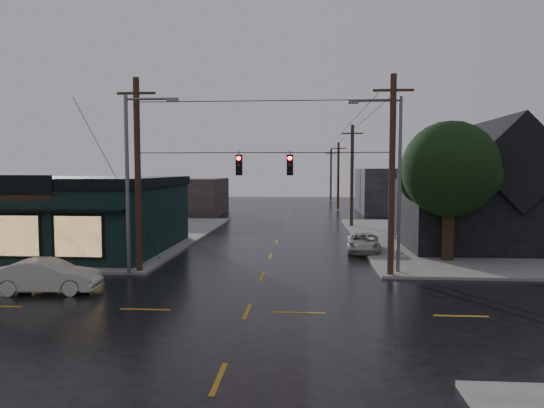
# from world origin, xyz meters

# --- Properties ---
(ground_plane) EXTENTS (160.00, 160.00, 0.00)m
(ground_plane) POSITION_xyz_m (0.00, 0.00, 0.00)
(ground_plane) COLOR black
(sidewalk_nw) EXTENTS (28.00, 28.00, 0.15)m
(sidewalk_nw) POSITION_xyz_m (-20.00, 20.00, 0.07)
(sidewalk_nw) COLOR #64615E
(sidewalk_nw) RESTS_ON ground
(sidewalk_ne) EXTENTS (28.00, 28.00, 0.15)m
(sidewalk_ne) POSITION_xyz_m (20.00, 20.00, 0.07)
(sidewalk_ne) COLOR #64615E
(sidewalk_ne) RESTS_ON ground
(pizza_shop) EXTENTS (16.30, 12.34, 4.90)m
(pizza_shop) POSITION_xyz_m (-15.00, 12.94, 2.56)
(pizza_shop) COLOR black
(pizza_shop) RESTS_ON ground
(ne_building) EXTENTS (12.60, 11.60, 8.75)m
(ne_building) POSITION_xyz_m (15.00, 17.00, 4.47)
(ne_building) COLOR black
(ne_building) RESTS_ON ground
(corner_tree) EXTENTS (5.59, 5.59, 8.12)m
(corner_tree) POSITION_xyz_m (10.54, 10.77, 5.44)
(corner_tree) COLOR black
(corner_tree) RESTS_ON ground
(utility_pole_nw) EXTENTS (2.00, 0.32, 10.15)m
(utility_pole_nw) POSITION_xyz_m (-6.50, 6.50, 0.00)
(utility_pole_nw) COLOR black
(utility_pole_nw) RESTS_ON ground
(utility_pole_ne) EXTENTS (2.00, 0.32, 10.15)m
(utility_pole_ne) POSITION_xyz_m (6.50, 6.50, 0.00)
(utility_pole_ne) COLOR black
(utility_pole_ne) RESTS_ON ground
(utility_pole_far_a) EXTENTS (2.00, 0.32, 9.65)m
(utility_pole_far_a) POSITION_xyz_m (6.50, 28.00, 0.00)
(utility_pole_far_a) COLOR black
(utility_pole_far_a) RESTS_ON ground
(utility_pole_far_b) EXTENTS (2.00, 0.32, 9.15)m
(utility_pole_far_b) POSITION_xyz_m (6.50, 48.00, 0.00)
(utility_pole_far_b) COLOR black
(utility_pole_far_b) RESTS_ON ground
(utility_pole_far_c) EXTENTS (2.00, 0.32, 9.15)m
(utility_pole_far_c) POSITION_xyz_m (6.50, 68.00, 0.00)
(utility_pole_far_c) COLOR black
(utility_pole_far_c) RESTS_ON ground
(span_signal_assembly) EXTENTS (13.00, 0.48, 1.23)m
(span_signal_assembly) POSITION_xyz_m (0.10, 6.50, 5.70)
(span_signal_assembly) COLOR black
(span_signal_assembly) RESTS_ON ground
(streetlight_nw) EXTENTS (5.40, 0.30, 9.15)m
(streetlight_nw) POSITION_xyz_m (-6.80, 5.80, 0.00)
(streetlight_nw) COLOR #5D5F61
(streetlight_nw) RESTS_ON ground
(streetlight_ne) EXTENTS (5.40, 0.30, 9.15)m
(streetlight_ne) POSITION_xyz_m (7.00, 7.20, 0.00)
(streetlight_ne) COLOR #5D5F61
(streetlight_ne) RESTS_ON ground
(bg_building_west) EXTENTS (12.00, 10.00, 4.40)m
(bg_building_west) POSITION_xyz_m (-14.00, 40.00, 2.20)
(bg_building_west) COLOR #322924
(bg_building_west) RESTS_ON ground
(bg_building_east) EXTENTS (14.00, 12.00, 5.60)m
(bg_building_east) POSITION_xyz_m (16.00, 45.00, 2.80)
(bg_building_east) COLOR black
(bg_building_east) RESTS_ON ground
(sedan_cream) EXTENTS (4.62, 1.99, 1.48)m
(sedan_cream) POSITION_xyz_m (-9.18, 2.24, 0.74)
(sedan_cream) COLOR #B4B49E
(sedan_cream) RESTS_ON ground
(suv_silver) EXTENTS (2.42, 4.60, 1.24)m
(suv_silver) POSITION_xyz_m (6.00, 13.94, 0.62)
(suv_silver) COLOR #ADA99F
(suv_silver) RESTS_ON ground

